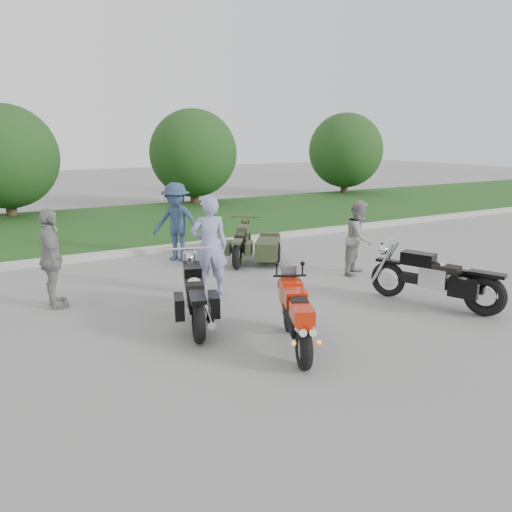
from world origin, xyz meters
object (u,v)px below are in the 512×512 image
cruiser_right (440,281)px  person_denim (176,222)px  person_back (52,259)px  person_stripe (209,246)px  person_grey (359,238)px  sportbike_red (296,316)px  cruiser_sidecar (257,247)px  cruiser_left (195,297)px

cruiser_right → person_denim: 6.11m
person_back → person_stripe: bearing=-102.3°
person_denim → person_grey: bearing=2.3°
sportbike_red → person_denim: size_ratio=0.92×
cruiser_right → person_stripe: 4.14m
cruiser_sidecar → person_stripe: person_stripe is taller
cruiser_sidecar → person_back: (-4.60, -1.02, 0.49)m
person_grey → cruiser_left: bearing=163.3°
sportbike_red → cruiser_left: 1.80m
person_grey → person_denim: (-2.99, 3.05, 0.13)m
person_grey → person_back: size_ratio=0.92×
cruiser_left → person_stripe: size_ratio=1.19×
cruiser_left → person_grey: (4.23, 1.08, 0.35)m
cruiser_right → person_back: 6.71m
cruiser_sidecar → person_stripe: bearing=-103.5°
person_denim → sportbike_red: bearing=-46.0°
cruiser_sidecar → person_back: size_ratio=1.12×
cruiser_right → cruiser_sidecar: bearing=83.8°
cruiser_left → person_denim: size_ratio=1.19×
person_denim → person_back: (-3.06, -2.17, -0.06)m
person_grey → sportbike_red: bearing=-172.7°
person_denim → cruiser_right: bearing=-14.7°
sportbike_red → cruiser_sidecar: bearing=91.0°
cruiser_sidecar → person_stripe: 2.63m
sportbike_red → person_stripe: 2.91m
sportbike_red → person_denim: (0.39, 5.71, 0.42)m
cruiser_left → cruiser_sidecar: size_ratio=1.14×
cruiser_left → person_denim: bearing=91.2°
cruiser_left → person_grey: size_ratio=1.39×
cruiser_sidecar → person_grey: 2.42m
cruiser_sidecar → person_stripe: (-1.95, -1.68, 0.55)m
person_stripe → person_denim: person_stripe is taller
person_stripe → person_back: 2.74m
person_stripe → person_grey: person_stripe is taller
cruiser_sidecar → person_denim: 2.00m
person_grey → person_back: (-6.05, 0.88, 0.07)m
cruiser_sidecar → person_denim: (-1.55, 1.15, 0.55)m
cruiser_right → person_stripe: bearing=118.5°
cruiser_left → cruiser_right: (4.05, -1.28, 0.02)m
person_back → cruiser_right: bearing=-117.3°
person_grey → cruiser_sidecar: bearing=96.3°
person_denim → person_back: person_denim is taller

